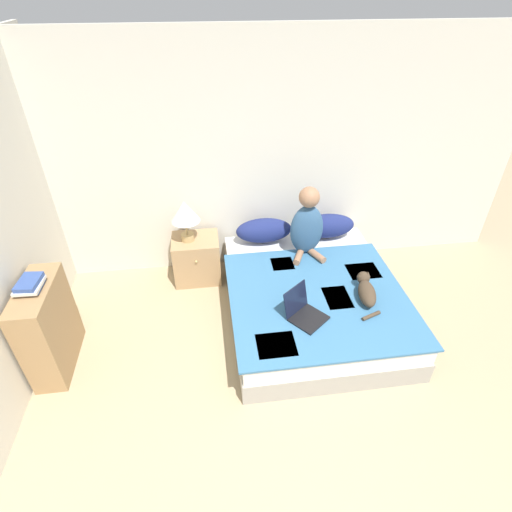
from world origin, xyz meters
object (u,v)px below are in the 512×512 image
at_px(bed, 311,299).
at_px(cat_tabby, 366,290).
at_px(pillow_near, 264,230).
at_px(laptop_open, 304,312).
at_px(table_lamp, 185,213).
at_px(pillow_far, 327,226).
at_px(book_stack_top, 30,285).
at_px(nightstand, 197,259).
at_px(person_sitting, 307,225).
at_px(bookshelf, 48,327).

height_order(bed, cat_tabby, cat_tabby).
height_order(pillow_near, laptop_open, same).
xyz_separation_m(pillow_near, table_lamp, (-0.84, -0.05, 0.31)).
distance_m(bed, pillow_far, 0.96).
bearing_deg(book_stack_top, bed, 7.07).
xyz_separation_m(bed, table_lamp, (-1.21, 0.77, 0.66)).
xyz_separation_m(pillow_far, nightstand, (-1.50, -0.05, -0.28)).
distance_m(pillow_far, book_stack_top, 3.00).
bearing_deg(pillow_far, cat_tabby, -86.56).
relative_size(pillow_near, person_sitting, 0.81).
distance_m(table_lamp, book_stack_top, 1.60).
relative_size(pillow_far, laptop_open, 1.47).
xyz_separation_m(pillow_near, laptop_open, (0.16, -1.27, -0.08)).
height_order(bookshelf, book_stack_top, book_stack_top).
distance_m(person_sitting, bookshelf, 2.59).
bearing_deg(laptop_open, pillow_near, 58.53).
height_order(pillow_far, nightstand, pillow_far).
xyz_separation_m(cat_tabby, table_lamp, (-1.64, 1.04, 0.37)).
relative_size(bed, laptop_open, 4.63).
bearing_deg(person_sitting, bed, -94.68).
relative_size(table_lamp, bookshelf, 0.55).
xyz_separation_m(person_sitting, table_lamp, (-1.25, 0.24, 0.11)).
distance_m(pillow_far, cat_tabby, 1.09).
bearing_deg(bookshelf, book_stack_top, 177.47).
height_order(cat_tabby, laptop_open, laptop_open).
bearing_deg(bed, table_lamp, 147.45).
xyz_separation_m(pillow_far, table_lamp, (-1.57, -0.05, 0.31)).
distance_m(cat_tabby, book_stack_top, 2.86).
height_order(pillow_near, person_sitting, person_sitting).
relative_size(bed, pillow_far, 3.15).
bearing_deg(nightstand, cat_tabby, -33.74).
distance_m(bed, person_sitting, 0.77).
bearing_deg(bed, pillow_near, 113.84).
height_order(pillow_near, table_lamp, table_lamp).
bearing_deg(bookshelf, bed, 7.09).
bearing_deg(bed, book_stack_top, -172.93).
bearing_deg(laptop_open, person_sitting, 37.14).
distance_m(pillow_near, bookshelf, 2.32).
height_order(pillow_far, table_lamp, table_lamp).
xyz_separation_m(nightstand, table_lamp, (-0.07, -0.01, 0.60)).
relative_size(pillow_far, table_lamp, 1.34).
height_order(person_sitting, laptop_open, person_sitting).
relative_size(pillow_near, cat_tabby, 1.18).
xyz_separation_m(pillow_near, nightstand, (-0.77, -0.05, -0.28)).
xyz_separation_m(bed, cat_tabby, (0.43, -0.27, 0.29)).
height_order(laptop_open, table_lamp, table_lamp).
bearing_deg(pillow_near, bed, -66.16).
xyz_separation_m(person_sitting, book_stack_top, (-2.44, -0.83, 0.15)).
height_order(nightstand, bookshelf, bookshelf).
relative_size(laptop_open, book_stack_top, 1.74).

